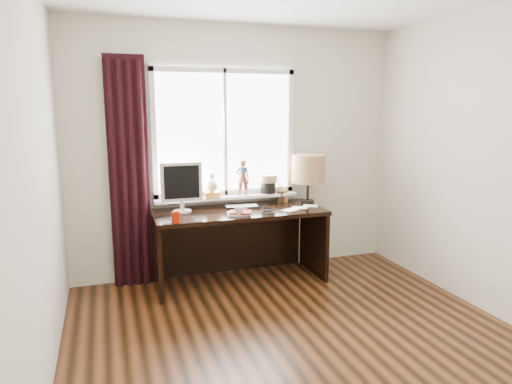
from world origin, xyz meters
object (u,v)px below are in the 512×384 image
object	(u,v)px
laptop	(242,207)
mug	(239,211)
desk	(237,231)
monitor	(181,184)
table_lamp	(308,169)
red_cup	(176,217)

from	to	relation	value
laptop	mug	xyz separation A→B (m)	(-0.13, -0.33, 0.04)
mug	desk	bearing A→B (deg)	78.02
monitor	desk	bearing A→B (deg)	-0.57
laptop	monitor	size ratio (longest dim) A/B	0.66
mug	desk	world-z (taller)	mug
laptop	table_lamp	world-z (taller)	table_lamp
red_cup	desk	bearing A→B (deg)	30.15
mug	red_cup	bearing A→B (deg)	-173.64
red_cup	monitor	size ratio (longest dim) A/B	0.21
mug	table_lamp	size ratio (longest dim) A/B	0.19
mug	laptop	bearing A→B (deg)	68.95
monitor	table_lamp	world-z (taller)	table_lamp
monitor	table_lamp	distance (m)	1.36
red_cup	laptop	bearing A→B (deg)	28.33
mug	monitor	xyz separation A→B (m)	(-0.48, 0.33, 0.23)
red_cup	table_lamp	bearing A→B (deg)	15.50
mug	monitor	distance (m)	0.63
table_lamp	laptop	bearing A→B (deg)	-178.92
red_cup	monitor	bearing A→B (deg)	72.80
mug	red_cup	distance (m)	0.61
desk	mug	bearing A→B (deg)	-101.98
red_cup	monitor	world-z (taller)	monitor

